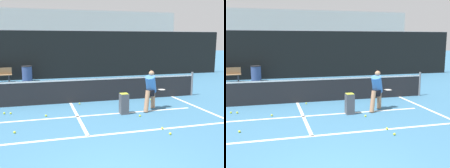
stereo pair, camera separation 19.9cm
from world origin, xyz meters
TOP-DOWN VIEW (x-y plane):
  - court_baseline_near at (0.00, 2.63)m, footprint 11.00×0.10m
  - court_service_line at (0.00, 4.50)m, footprint 8.25×0.10m
  - court_center_mark at (0.00, 4.55)m, footprint 0.10×3.83m
  - court_sideline_right at (4.51, 4.55)m, footprint 0.10×4.83m
  - net at (0.00, 6.46)m, footprint 11.09×0.09m
  - fence_back at (0.00, 13.50)m, footprint 24.00×0.06m
  - player_practicing at (2.67, 4.67)m, footprint 1.16×0.81m
  - tennis_ball_scattered_0 at (-2.16, 5.40)m, footprint 0.07×0.07m
  - tennis_ball_scattered_2 at (1.97, 3.93)m, footprint 0.07×0.07m
  - tennis_ball_scattered_3 at (0.32, 6.13)m, footprint 0.07×0.07m
  - tennis_ball_scattered_4 at (2.13, 2.15)m, footprint 0.07×0.07m
  - tennis_ball_scattered_5 at (2.12, 2.60)m, footprint 0.07×0.07m
  - tennis_ball_scattered_6 at (-2.37, 5.47)m, footprint 0.07×0.07m
  - tennis_ball_scattered_7 at (-1.88, 3.39)m, footprint 0.07×0.07m
  - tennis_ball_scattered_8 at (3.29, 6.01)m, footprint 0.07×0.07m
  - tennis_ball_scattered_10 at (-1.01, 4.79)m, footprint 0.07×0.07m
  - ball_hopper at (1.58, 4.41)m, footprint 0.28×0.28m
  - trash_bin at (-1.86, 12.79)m, footprint 0.63×0.63m
  - parked_car at (2.36, 17.87)m, footprint 1.64×4.25m
  - building_far at (0.00, 32.26)m, footprint 36.00×2.40m

SIDE VIEW (x-z plane):
  - court_baseline_near at x=0.00m, z-range 0.00..0.01m
  - court_service_line at x=0.00m, z-range 0.00..0.01m
  - court_center_mark at x=0.00m, z-range 0.00..0.01m
  - court_sideline_right at x=4.51m, z-range 0.00..0.01m
  - tennis_ball_scattered_0 at x=-2.16m, z-range 0.00..0.07m
  - tennis_ball_scattered_2 at x=1.97m, z-range 0.00..0.07m
  - tennis_ball_scattered_3 at x=0.32m, z-range 0.00..0.07m
  - tennis_ball_scattered_4 at x=2.13m, z-range 0.00..0.07m
  - tennis_ball_scattered_5 at x=2.12m, z-range 0.00..0.07m
  - tennis_ball_scattered_6 at x=-2.37m, z-range 0.00..0.07m
  - tennis_ball_scattered_7 at x=-1.88m, z-range 0.00..0.07m
  - tennis_ball_scattered_8 at x=3.29m, z-range 0.00..0.07m
  - tennis_ball_scattered_10 at x=-1.01m, z-range 0.00..0.07m
  - ball_hopper at x=1.58m, z-range 0.02..0.73m
  - trash_bin at x=-1.86m, z-range 0.00..0.94m
  - net at x=0.00m, z-range -0.02..1.05m
  - parked_car at x=2.36m, z-range -0.11..1.29m
  - player_practicing at x=2.67m, z-range 0.04..1.47m
  - fence_back at x=0.00m, z-range -0.01..3.09m
  - building_far at x=0.00m, z-range 0.00..6.33m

